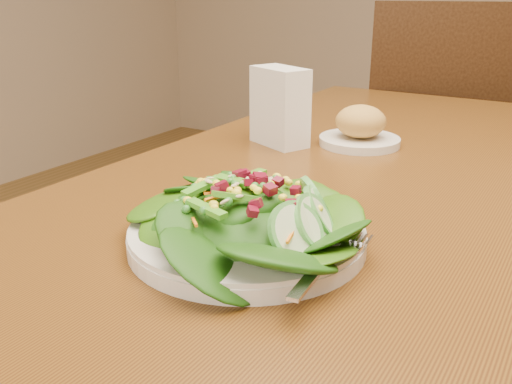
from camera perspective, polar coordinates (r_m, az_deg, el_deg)
dining_table at (r=0.99m, az=14.93°, el=-3.65°), size 0.90×1.40×0.75m
chair_far at (r=1.91m, az=17.65°, el=3.60°), size 0.57×0.57×0.99m
salad_plate at (r=0.65m, az=-0.20°, el=-3.11°), size 0.28×0.28×0.08m
bread_plate at (r=1.09m, az=10.38°, el=6.22°), size 0.15×0.15×0.08m
napkin_holder at (r=1.07m, az=2.40°, el=8.74°), size 0.13×0.10×0.14m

